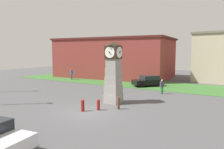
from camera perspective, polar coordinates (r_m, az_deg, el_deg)
name	(u,v)px	position (r m, az deg, el deg)	size (l,w,h in m)	color
ground_plane	(88,112)	(17.13, -6.21, -9.69)	(83.85, 83.85, 0.00)	#4C4C4F
clock_tower	(113,74)	(19.47, 0.36, 0.24)	(1.52, 1.58, 5.52)	gray
bollard_near_tower	(118,103)	(17.69, 1.69, -7.42)	(0.21, 0.21, 1.01)	brown
bollard_mid_row	(98,105)	(17.45, -3.59, -7.83)	(0.26, 0.26, 0.89)	maroon
bollard_far_row	(83,105)	(17.26, -7.66, -7.93)	(0.27, 0.27, 0.96)	maroon
car_far_lot	(148,81)	(29.42, 9.43, -1.64)	(3.90, 4.17, 1.46)	black
bench	(112,89)	(24.13, -0.13, -3.77)	(1.68, 0.93, 0.90)	brown
pedestrian_near_bench	(162,86)	(24.44, 12.92, -2.89)	(0.45, 0.46, 1.59)	#338C4C
pedestrian_by_cars	(71,74)	(36.46, -10.54, 0.21)	(0.46, 0.37, 1.73)	#3F3F47
warehouse_blue_far	(115,58)	(40.07, 0.69, 4.39)	(21.17, 13.00, 6.94)	maroon
grass_verge_far	(162,86)	(30.27, 12.97, -2.88)	(50.31, 7.78, 0.04)	#386B2D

